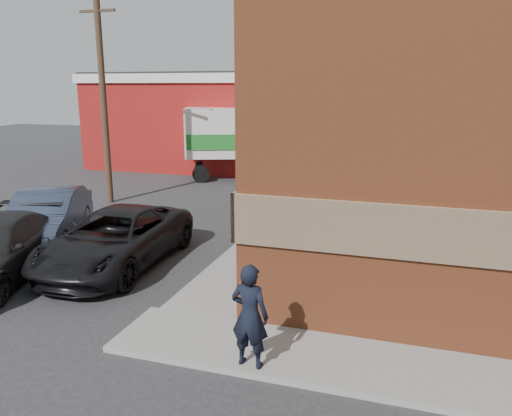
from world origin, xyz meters
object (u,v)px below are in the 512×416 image
Objects in this scene: man at (250,316)px; box_truck at (255,138)px; utility_pole at (103,88)px; sedan at (47,217)px; warehouse at (232,120)px; suv_a at (116,239)px.

box_truck reaches higher than man.
sedan is at bearing -75.26° from utility_pole.
warehouse reaches higher than suv_a.
utility_pole is 1.62× the size of suv_a.
suv_a is at bearing -31.63° from man.
warehouse is 4.65m from box_truck.
man reaches higher than suv_a.
utility_pole is 6.95m from sedan.
warehouse is 8.83× the size of man.
utility_pole reaches higher than box_truck.
sedan is at bearing -25.57° from man.
utility_pole is (-1.50, -11.00, 1.93)m from warehouse.
man is at bearing -93.71° from box_truck.
warehouse is 18.07m from suv_a.
man is at bearing -68.93° from warehouse.
man reaches higher than sedan.
sedan is 13.17m from box_truck.
suv_a is at bearing -109.28° from box_truck.
warehouse is 3.21× the size of sedan.
warehouse is 1.81× the size of utility_pole.
box_truck is (-5.62, 17.81, 1.11)m from man.
warehouse reaches higher than box_truck.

